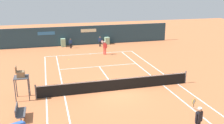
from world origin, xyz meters
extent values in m
plane|color=#C67042|center=(0.00, 0.00, 0.00)|extent=(80.00, 80.00, 0.00)
cube|color=white|center=(0.00, 11.70, 0.00)|extent=(10.60, 0.10, 0.01)
cube|color=white|center=(-5.30, 0.00, 0.00)|extent=(0.10, 23.40, 0.01)
cube|color=white|center=(-4.00, 0.00, 0.00)|extent=(0.10, 23.40, 0.01)
cube|color=white|center=(4.00, 0.00, 0.00)|extent=(0.10, 23.40, 0.01)
cube|color=white|center=(5.30, 0.00, 0.00)|extent=(0.10, 23.40, 0.01)
cube|color=white|center=(0.00, 6.40, 0.00)|extent=(8.00, 0.10, 0.01)
cube|color=white|center=(0.00, 3.20, 0.00)|extent=(0.10, 6.40, 0.01)
cube|color=white|center=(0.00, 11.55, 0.00)|extent=(0.10, 0.24, 0.01)
cylinder|color=#4C4C51|center=(-6.00, 0.00, 0.53)|extent=(0.10, 0.10, 1.07)
cylinder|color=#4C4C51|center=(6.00, 0.00, 0.53)|extent=(0.10, 0.10, 1.07)
cube|color=black|center=(0.00, 0.00, 0.47)|extent=(12.00, 0.03, 0.95)
cube|color=white|center=(0.00, 0.00, 0.92)|extent=(12.00, 0.04, 0.06)
cube|color=#233D4C|center=(0.00, 17.00, 1.31)|extent=(25.00, 0.24, 2.63)
cube|color=#2D6BA8|center=(-4.95, 16.86, 1.86)|extent=(2.23, 0.02, 0.44)
cube|color=beige|center=(0.77, 16.86, 1.99)|extent=(2.15, 0.02, 0.44)
cube|color=#8CB793|center=(-2.82, 16.45, 0.55)|extent=(0.61, 0.70, 1.10)
cube|color=#8CB793|center=(3.31, 16.45, 0.50)|extent=(0.61, 0.70, 0.99)
cylinder|color=#47474C|center=(-6.45, 0.70, 0.81)|extent=(0.07, 0.07, 1.62)
cylinder|color=#47474C|center=(-6.45, -0.20, 0.81)|extent=(0.07, 0.07, 1.62)
cylinder|color=#47474C|center=(-7.35, 0.70, 0.81)|extent=(0.07, 0.07, 1.62)
cylinder|color=#47474C|center=(-7.35, -0.20, 0.81)|extent=(0.07, 0.07, 1.62)
cylinder|color=#47474C|center=(-6.45, 0.25, 0.49)|extent=(0.04, 0.81, 0.04)
cylinder|color=#47474C|center=(-6.45, 0.25, 0.97)|extent=(0.04, 0.81, 0.04)
cube|color=#47474C|center=(-6.90, 0.25, 1.65)|extent=(1.00, 1.00, 0.06)
cube|color=olive|center=(-6.90, 0.25, 1.88)|extent=(0.52, 0.56, 0.40)
cube|color=olive|center=(-7.19, 0.25, 2.25)|extent=(0.06, 0.56, 0.45)
cylinder|color=#38383D|center=(-6.77, -2.18, 0.19)|extent=(0.06, 0.06, 0.38)
cylinder|color=#38383D|center=(-6.77, -3.37, 0.19)|extent=(0.06, 0.06, 0.38)
cube|color=#4C4C51|center=(-6.77, -2.77, 0.42)|extent=(0.48, 1.34, 0.08)
cube|color=#4C4C51|center=(-7.04, -2.77, 0.67)|extent=(0.06, 1.34, 0.42)
sphere|color=blue|center=(-6.64, -3.71, 0.16)|extent=(0.29, 0.29, 0.28)
cylinder|color=red|center=(1.75, 10.89, 0.40)|extent=(0.13, 0.13, 0.81)
cylinder|color=red|center=(1.58, 10.95, 0.40)|extent=(0.13, 0.13, 0.81)
cube|color=red|center=(1.67, 10.92, 1.09)|extent=(0.41, 0.31, 0.56)
sphere|color=#8C664C|center=(1.67, 10.92, 1.48)|extent=(0.22, 0.22, 0.22)
cylinder|color=white|center=(1.67, 10.92, 1.57)|extent=(0.21, 0.21, 0.06)
cylinder|color=red|center=(1.88, 10.85, 1.05)|extent=(0.08, 0.08, 0.54)
cylinder|color=#8C664C|center=(1.37, 10.74, 1.32)|extent=(0.26, 0.54, 0.08)
cylinder|color=black|center=(1.28, 10.48, 1.43)|extent=(0.03, 0.03, 0.22)
torus|color=#DB3838|center=(1.28, 10.48, 1.68)|extent=(0.30, 0.12, 0.30)
cylinder|color=silver|center=(1.28, 10.48, 1.68)|extent=(0.25, 0.09, 0.26)
cube|color=black|center=(2.54, -7.09, 1.11)|extent=(0.42, 0.32, 0.58)
sphere|color=#8C664C|center=(2.54, -7.09, 1.52)|extent=(0.23, 0.23, 0.23)
cylinder|color=white|center=(2.54, -7.09, 1.60)|extent=(0.22, 0.22, 0.06)
cylinder|color=black|center=(2.33, -7.17, 1.07)|extent=(0.09, 0.09, 0.56)
cylinder|color=#8C664C|center=(2.66, -6.75, 1.35)|extent=(0.28, 0.55, 0.09)
cylinder|color=black|center=(2.56, -6.49, 1.46)|extent=(0.03, 0.03, 0.22)
torus|color=yellow|center=(2.56, -6.49, 1.71)|extent=(0.29, 0.13, 0.30)
cylinder|color=silver|center=(2.56, -6.49, 1.71)|extent=(0.24, 0.10, 0.26)
cylinder|color=black|center=(2.12, 15.22, 0.35)|extent=(0.11, 0.11, 0.70)
cylinder|color=black|center=(1.96, 15.25, 0.35)|extent=(0.11, 0.11, 0.70)
cube|color=navy|center=(2.04, 15.23, 0.94)|extent=(0.34, 0.23, 0.49)
sphere|color=#8C664C|center=(2.04, 15.23, 1.28)|extent=(0.19, 0.19, 0.19)
cylinder|color=navy|center=(2.23, 15.19, 0.91)|extent=(0.07, 0.07, 0.47)
cylinder|color=navy|center=(1.85, 15.27, 0.91)|extent=(0.07, 0.07, 0.47)
cylinder|color=black|center=(-1.85, 15.22, 0.33)|extent=(0.11, 0.11, 0.65)
cylinder|color=black|center=(-2.00, 15.24, 0.33)|extent=(0.11, 0.11, 0.65)
cube|color=navy|center=(-1.93, 15.23, 0.88)|extent=(0.31, 0.20, 0.46)
sphere|color=brown|center=(-1.93, 15.23, 1.20)|extent=(0.18, 0.18, 0.18)
cylinder|color=navy|center=(-1.75, 15.21, 0.85)|extent=(0.07, 0.07, 0.44)
cylinder|color=navy|center=(-2.11, 15.25, 0.85)|extent=(0.07, 0.07, 0.44)
sphere|color=#CCE033|center=(-2.76, 9.69, 0.03)|extent=(0.07, 0.07, 0.07)
camera|label=1|loc=(-4.99, -17.41, 7.67)|focal=40.17mm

